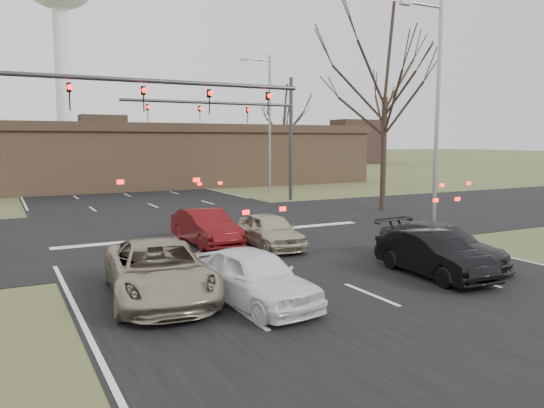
{
  "coord_description": "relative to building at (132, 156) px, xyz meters",
  "views": [
    {
      "loc": [
        -8.33,
        -7.49,
        3.94
      ],
      "look_at": [
        -0.87,
        6.79,
        2.0
      ],
      "focal_mm": 35.0,
      "sensor_mm": 36.0,
      "label": 1
    }
  ],
  "objects": [
    {
      "name": "tree_right_far",
      "position": [
        13.0,
        -3.0,
        4.29
      ],
      "size": [
        5.4,
        5.4,
        9.0
      ],
      "color": "black",
      "rests_on": "ground"
    },
    {
      "name": "streetlight_right_far",
      "position": [
        7.32,
        -11.0,
        2.92
      ],
      "size": [
        2.34,
        0.25,
        10.0
      ],
      "color": "gray",
      "rests_on": "ground"
    },
    {
      "name": "road_main",
      "position": [
        -2.0,
        22.0,
        -2.66
      ],
      "size": [
        14.0,
        300.0,
        0.02
      ],
      "primitive_type": "cube",
      "color": "black",
      "rests_on": "ground"
    },
    {
      "name": "mast_arm_far",
      "position": [
        4.18,
        -15.0,
        2.35
      ],
      "size": [
        11.12,
        0.24,
        8.0
      ],
      "color": "#383A3D",
      "rests_on": "ground"
    },
    {
      "name": "tree_right_near",
      "position": [
        9.0,
        -22.0,
        6.23
      ],
      "size": [
        6.9,
        6.9,
        11.5
      ],
      "color": "black",
      "rests_on": "ground"
    },
    {
      "name": "car_silver_ahead",
      "position": [
        -1.5,
        -28.45,
        -2.02
      ],
      "size": [
        1.74,
        3.85,
        1.28
      ],
      "primitive_type": "imported",
      "rotation": [
        0.0,
        0.0,
        -0.06
      ],
      "color": "#B7B194",
      "rests_on": "ground"
    },
    {
      "name": "car_white_sedan",
      "position": [
        -4.98,
        -34.3,
        -1.98
      ],
      "size": [
        2.17,
        4.22,
        1.38
      ],
      "primitive_type": "imported",
      "rotation": [
        0.0,
        0.0,
        0.14
      ],
      "color": "white",
      "rests_on": "ground"
    },
    {
      "name": "car_charcoal_sedan",
      "position": [
        2.0,
        -33.44,
        -2.01
      ],
      "size": [
        2.19,
        4.64,
        1.31
      ],
      "primitive_type": "imported",
      "rotation": [
        0.0,
        0.0,
        0.08
      ],
      "color": "black",
      "rests_on": "ground"
    },
    {
      "name": "mast_arm_near",
      "position": [
        -7.23,
        -25.0,
        2.41
      ],
      "size": [
        12.12,
        0.24,
        8.0
      ],
      "color": "#383A3D",
      "rests_on": "ground"
    },
    {
      "name": "car_silver_suv",
      "position": [
        -6.86,
        -32.73,
        -1.95
      ],
      "size": [
        2.96,
        5.39,
        1.43
      ],
      "primitive_type": "imported",
      "rotation": [
        0.0,
        0.0,
        -0.12
      ],
      "color": "gray",
      "rests_on": "ground"
    },
    {
      "name": "streetlight_right_near",
      "position": [
        6.82,
        -28.0,
        2.92
      ],
      "size": [
        2.34,
        0.25,
        10.0
      ],
      "color": "gray",
      "rests_on": "ground"
    },
    {
      "name": "ground",
      "position": [
        -2.0,
        -38.0,
        -2.67
      ],
      "size": [
        360.0,
        360.0,
        0.0
      ],
      "primitive_type": "plane",
      "color": "#47532C",
      "rests_on": "ground"
    },
    {
      "name": "car_black_hatch",
      "position": [
        0.81,
        -34.32,
        -2.01
      ],
      "size": [
        1.61,
        4.03,
        1.3
      ],
      "primitive_type": "imported",
      "rotation": [
        0.0,
        0.0,
        -0.06
      ],
      "color": "black",
      "rests_on": "ground"
    },
    {
      "name": "road_cross",
      "position": [
        -2.0,
        -23.0,
        -2.65
      ],
      "size": [
        200.0,
        14.0,
        0.02
      ],
      "primitive_type": "cube",
      "color": "black",
      "rests_on": "ground"
    },
    {
      "name": "car_red_ahead",
      "position": [
        -3.38,
        -26.78,
        -1.99
      ],
      "size": [
        1.57,
        4.13,
        1.34
      ],
      "primitive_type": "imported",
      "rotation": [
        0.0,
        0.0,
        0.04
      ],
      "color": "#570C0E",
      "rests_on": "ground"
    },
    {
      "name": "building",
      "position": [
        0.0,
        0.0,
        0.0
      ],
      "size": [
        42.4,
        10.4,
        5.3
      ],
      "color": "brown",
      "rests_on": "ground"
    }
  ]
}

